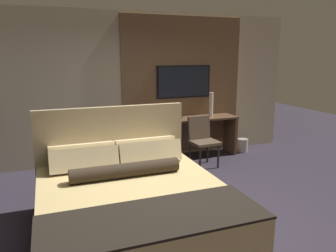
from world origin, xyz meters
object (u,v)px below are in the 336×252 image
at_px(desk, 187,130).
at_px(vase_tall, 211,104).
at_px(book, 176,117).
at_px(bed, 132,204).
at_px(desk_chair, 202,137).
at_px(waste_bin, 243,145).
at_px(tv, 184,82).
at_px(vase_short, 162,112).

height_order(desk, vase_tall, vase_tall).
bearing_deg(book, bed, -121.89).
height_order(desk_chair, waste_bin, desk_chair).
distance_m(tv, vase_short, 0.81).
height_order(desk, tv, tv).
xyz_separation_m(vase_tall, waste_bin, (0.70, -0.14, -0.90)).
height_order(desk_chair, book, desk_chair).
xyz_separation_m(vase_tall, book, (-0.75, 0.02, -0.22)).
height_order(bed, vase_tall, bed).
bearing_deg(waste_bin, desk_chair, -158.97).
distance_m(bed, vase_tall, 3.46).
bearing_deg(tv, waste_bin, -14.72).
xyz_separation_m(bed, tv, (1.78, 2.68, 1.13)).
bearing_deg(book, desk, -7.73).
distance_m(book, waste_bin, 1.61).
distance_m(desk, tv, 0.97).
bearing_deg(tv, vase_short, -155.01).
bearing_deg(waste_bin, vase_tall, 168.97).
relative_size(vase_tall, book, 1.83).
relative_size(vase_tall, waste_bin, 1.70).
height_order(vase_tall, vase_short, vase_tall).
distance_m(bed, desk, 3.05).
bearing_deg(desk_chair, waste_bin, 16.22).
distance_m(bed, waste_bin, 3.83).
relative_size(desk, waste_bin, 7.15).
relative_size(bed, book, 8.66).
distance_m(bed, vase_short, 2.78).
height_order(bed, book, bed).
height_order(vase_short, book, vase_short).
xyz_separation_m(tv, vase_tall, (0.53, -0.19, -0.46)).
relative_size(vase_short, waste_bin, 1.13).
xyz_separation_m(bed, desk_chair, (1.81, 1.89, 0.18)).
xyz_separation_m(desk, tv, (0.00, 0.20, 0.95)).
relative_size(desk, desk_chair, 2.21).
xyz_separation_m(tv, book, (-0.22, -0.17, -0.68)).
bearing_deg(bed, desk_chair, 46.22).
distance_m(vase_short, waste_bin, 1.96).
xyz_separation_m(vase_tall, vase_short, (-1.08, -0.07, -0.08)).
relative_size(tv, waste_bin, 4.04).
distance_m(desk, book, 0.35).
xyz_separation_m(desk_chair, book, (-0.26, 0.61, 0.27)).
height_order(tv, waste_bin, tv).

